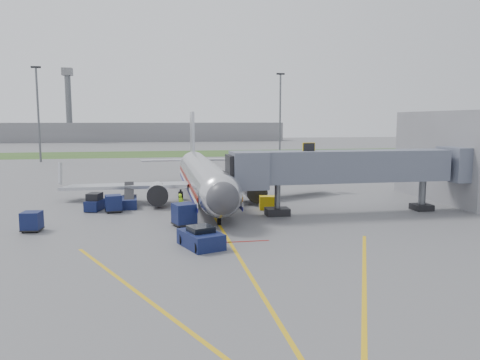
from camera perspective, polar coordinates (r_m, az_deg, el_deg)
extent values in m
plane|color=#565659|center=(38.83, -2.18, -6.10)|extent=(400.00, 400.00, 0.00)
cube|color=#2D4C1E|center=(127.83, -7.83, 3.19)|extent=(300.00, 25.00, 0.01)
cube|color=gold|center=(36.90, -1.74, -6.80)|extent=(0.25, 50.00, 0.01)
cube|color=maroon|center=(34.99, -1.25, -7.59)|extent=(6.00, 0.25, 0.01)
cube|color=gold|center=(25.08, -11.59, -13.85)|extent=(9.52, 20.04, 0.01)
cube|color=gold|center=(27.47, 14.92, -12.05)|extent=(9.52, 20.04, 0.01)
cylinder|color=silver|center=(53.04, -4.45, 0.46)|extent=(3.80, 28.00, 3.80)
sphere|color=silver|center=(39.27, -2.40, -1.93)|extent=(3.80, 3.80, 3.80)
sphere|color=#38383D|center=(38.00, -2.13, -2.24)|extent=(2.74, 2.74, 2.74)
cube|color=black|center=(38.79, -2.32, -1.22)|extent=(2.20, 1.20, 0.55)
cone|color=silver|center=(69.39, -5.82, 2.05)|extent=(3.80, 5.00, 3.80)
cube|color=#B7BAC1|center=(68.65, -5.83, 5.34)|extent=(0.35, 4.20, 7.00)
cube|color=#B7BAC1|center=(53.00, -13.63, -0.71)|extent=(15.10, 8.59, 1.13)
cube|color=#B7BAC1|center=(54.65, 4.46, -0.29)|extent=(15.10, 8.59, 1.13)
cylinder|color=silver|center=(49.99, -10.03, -1.61)|extent=(2.10, 3.60, 2.10)
cylinder|color=silver|center=(51.07, 1.72, -1.31)|extent=(2.10, 3.60, 2.10)
cube|color=maroon|center=(53.31, -2.40, 0.13)|extent=(0.05, 28.00, 0.45)
cube|color=navy|center=(53.43, -2.39, -0.83)|extent=(0.05, 28.00, 0.35)
cylinder|color=black|center=(40.69, -2.57, -5.04)|extent=(0.28, 0.70, 0.70)
cylinder|color=black|center=(53.66, -7.25, -1.92)|extent=(0.50, 1.00, 1.00)
cylinder|color=black|center=(54.16, -1.74, -1.78)|extent=(0.50, 1.00, 1.00)
cube|color=slate|center=(46.37, 13.02, 1.67)|extent=(20.00, 3.00, 3.00)
cube|color=slate|center=(43.48, 1.05, 1.23)|extent=(3.20, 3.60, 3.40)
cube|color=black|center=(43.26, -0.50, 1.20)|extent=(1.60, 3.00, 2.80)
cube|color=yellow|center=(44.81, 8.37, 3.90)|extent=(1.20, 0.15, 1.00)
cylinder|color=#595B60|center=(44.50, 4.59, -2.36)|extent=(0.56, 0.56, 3.10)
cube|color=black|center=(44.71, 4.57, -3.87)|extent=(2.20, 1.60, 0.70)
cylinder|color=#595B60|center=(50.42, 21.32, -1.70)|extent=(0.70, 0.70, 3.10)
cube|color=black|center=(50.62, 21.25, -3.09)|extent=(1.80, 1.80, 0.60)
cube|color=slate|center=(52.27, 25.22, 1.78)|extent=(3.00, 4.00, 3.40)
cube|color=slate|center=(59.20, 26.40, 2.67)|extent=(10.00, 16.00, 10.00)
cylinder|color=#595B60|center=(110.23, -23.37, 7.22)|extent=(0.44, 0.44, 20.00)
cube|color=black|center=(110.79, -23.64, 12.50)|extent=(2.00, 0.40, 0.40)
cylinder|color=#595B60|center=(116.41, 4.91, 7.76)|extent=(0.44, 0.44, 20.00)
cube|color=black|center=(116.94, 4.97, 12.76)|extent=(2.00, 0.40, 0.40)
cube|color=slate|center=(207.52, -11.56, 5.76)|extent=(120.00, 14.00, 8.00)
cylinder|color=#595B60|center=(205.43, -20.14, 8.25)|extent=(2.40, 2.40, 28.00)
cube|color=slate|center=(206.30, -20.32, 12.27)|extent=(4.00, 4.00, 3.00)
cube|color=#0C1838|center=(33.74, -4.80, -7.21)|extent=(3.33, 4.17, 1.11)
cube|color=black|center=(33.57, -4.81, -6.04)|extent=(2.07, 2.07, 0.50)
cylinder|color=black|center=(32.26, -5.25, -8.17)|extent=(0.49, 0.83, 0.81)
cylinder|color=black|center=(33.03, -2.37, -7.78)|extent=(0.49, 0.83, 0.81)
cylinder|color=black|center=(34.57, -7.10, -7.14)|extent=(0.49, 0.83, 0.81)
cylinder|color=black|center=(35.30, -4.38, -6.80)|extent=(0.49, 0.83, 0.81)
cube|color=#0C1838|center=(49.14, -17.27, -2.92)|extent=(1.92, 2.78, 1.01)
cube|color=black|center=(49.00, -17.31, -1.93)|extent=(1.59, 1.87, 0.71)
cylinder|color=black|center=(48.56, -18.21, -3.44)|extent=(0.34, 0.55, 0.51)
cylinder|color=black|center=(48.17, -17.11, -3.48)|extent=(0.34, 0.55, 0.51)
cylinder|color=black|center=(50.21, -17.41, -3.07)|extent=(0.34, 0.55, 0.51)
cylinder|color=black|center=(49.84, -16.33, -3.10)|extent=(0.34, 0.55, 0.51)
cube|color=#0C1838|center=(40.35, -6.83, -4.09)|extent=(2.20, 2.20, 1.74)
cube|color=black|center=(40.52, -6.81, -5.28)|extent=(2.27, 2.27, 0.13)
cylinder|color=black|center=(39.68, -7.35, -5.63)|extent=(0.33, 0.38, 0.31)
cylinder|color=black|center=(40.18, -5.56, -5.44)|extent=(0.33, 0.38, 0.31)
cylinder|color=black|center=(40.91, -8.04, -5.25)|extent=(0.33, 0.38, 0.31)
cylinder|color=black|center=(41.39, -6.30, -5.07)|extent=(0.33, 0.38, 0.31)
cube|color=#0C1838|center=(41.72, -24.05, -4.54)|extent=(1.60, 1.60, 1.46)
cube|color=black|center=(41.86, -24.00, -5.51)|extent=(1.65, 1.65, 0.11)
cylinder|color=black|center=(41.55, -24.99, -5.71)|extent=(0.23, 0.28, 0.26)
cylinder|color=black|center=(41.16, -23.52, -5.75)|extent=(0.23, 0.28, 0.26)
cylinder|color=black|center=(42.58, -24.46, -5.38)|extent=(0.23, 0.28, 0.26)
cylinder|color=black|center=(42.20, -23.01, -5.41)|extent=(0.23, 0.28, 0.26)
cube|color=#0C1838|center=(47.69, -15.17, -2.69)|extent=(1.77, 1.77, 1.52)
cube|color=black|center=(47.82, -15.14, -3.58)|extent=(1.83, 1.83, 0.12)
cylinder|color=black|center=(47.20, -15.78, -3.79)|extent=(0.26, 0.31, 0.27)
cylinder|color=black|center=(47.31, -14.36, -3.72)|extent=(0.26, 0.31, 0.27)
cylinder|color=black|center=(48.35, -15.90, -3.54)|extent=(0.26, 0.31, 0.27)
cylinder|color=black|center=(48.46, -14.51, -3.47)|extent=(0.26, 0.31, 0.27)
cube|color=#0C1838|center=(50.24, -13.34, -2.64)|extent=(1.70, 4.01, 0.99)
cube|color=black|center=(50.62, -13.37, -1.37)|extent=(1.17, 4.46, 1.55)
cylinder|color=black|center=(48.88, -14.00, -3.16)|extent=(0.27, 0.62, 0.61)
cylinder|color=black|center=(48.86, -12.71, -3.12)|extent=(0.27, 0.62, 0.61)
cylinder|color=black|center=(51.69, -13.92, -2.59)|extent=(0.27, 0.62, 0.61)
cylinder|color=black|center=(51.67, -12.71, -2.56)|extent=(0.27, 0.62, 0.61)
cube|color=yellow|center=(47.46, 3.44, -2.79)|extent=(1.88, 1.40, 1.38)
cylinder|color=black|center=(47.51, 2.74, -3.41)|extent=(0.28, 0.38, 0.34)
cylinder|color=black|center=(47.61, 4.12, -3.40)|extent=(0.28, 0.38, 0.34)
imported|color=#9DE31A|center=(45.57, -7.23, -2.89)|extent=(0.84, 0.83, 1.96)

